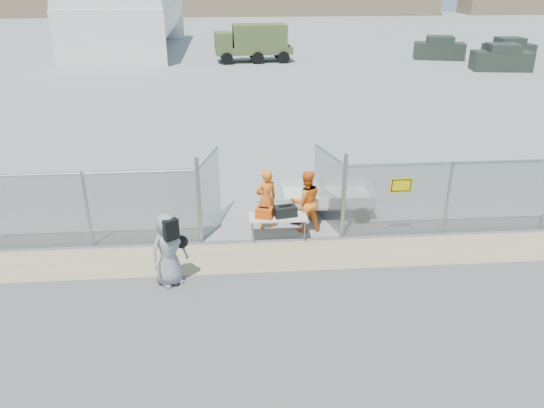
{
  "coord_description": "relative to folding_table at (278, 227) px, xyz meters",
  "views": [
    {
      "loc": [
        -1.05,
        -11.31,
        7.09
      ],
      "look_at": [
        0.0,
        2.0,
        1.1
      ],
      "focal_mm": 35.0,
      "sensor_mm": 36.0,
      "label": 1
    }
  ],
  "objects": [
    {
      "name": "security_worker_left",
      "position": [
        -0.28,
        0.69,
        0.57
      ],
      "size": [
        0.78,
        0.66,
        1.83
      ],
      "primitive_type": "imported",
      "rotation": [
        0.0,
        0.0,
        3.53
      ],
      "color": "orange",
      "rests_on": "ground"
    },
    {
      "name": "black_duffel",
      "position": [
        0.2,
        -0.0,
        0.49
      ],
      "size": [
        0.67,
        0.47,
        0.29
      ],
      "primitive_type": "cube",
      "rotation": [
        0.0,
        0.0,
        0.2
      ],
      "color": "black",
      "rests_on": "folding_table"
    },
    {
      "name": "tarmac_inside",
      "position": [
        -0.17,
        39.94,
        -0.34
      ],
      "size": [
        160.0,
        80.0,
        0.01
      ],
      "primitive_type": "cube",
      "color": "gray",
      "rests_on": "ground"
    },
    {
      "name": "parked_vehicle_far",
      "position": [
        18.92,
        25.38,
        0.6
      ],
      "size": [
        4.41,
        2.46,
        1.89
      ],
      "primitive_type": null,
      "rotation": [
        0.0,
        0.0,
        -0.14
      ],
      "color": "#272E26",
      "rests_on": "ground"
    },
    {
      "name": "quonset_hangar",
      "position": [
        -10.17,
        37.94,
        3.65
      ],
      "size": [
        9.0,
        18.0,
        8.0
      ],
      "primitive_type": null,
      "color": "white",
      "rests_on": "ground"
    },
    {
      "name": "parked_vehicle_mid",
      "position": [
        21.8,
        30.01,
        0.54
      ],
      "size": [
        3.97,
        1.89,
        1.77
      ],
      "primitive_type": null,
      "rotation": [
        0.0,
        0.0,
        0.03
      ],
      "color": "#272E26",
      "rests_on": "ground"
    },
    {
      "name": "folding_table",
      "position": [
        0.0,
        0.0,
        0.0
      ],
      "size": [
        1.64,
        0.7,
        0.69
      ],
      "primitive_type": null,
      "rotation": [
        0.0,
        0.0,
        -0.01
      ],
      "color": "silver",
      "rests_on": "ground"
    },
    {
      "name": "ground",
      "position": [
        -0.17,
        -2.06,
        -0.35
      ],
      "size": [
        160.0,
        160.0,
        0.0
      ],
      "primitive_type": "plane",
      "color": "#585858"
    },
    {
      "name": "chain_link_fence",
      "position": [
        -0.17,
        -0.06,
        0.75
      ],
      "size": [
        40.0,
        0.2,
        2.2
      ],
      "primitive_type": null,
      "color": "gray",
      "rests_on": "ground"
    },
    {
      "name": "dirt_strip",
      "position": [
        -0.17,
        -1.06,
        -0.34
      ],
      "size": [
        44.0,
        1.6,
        0.01
      ],
      "primitive_type": "cube",
      "color": "tan",
      "rests_on": "ground"
    },
    {
      "name": "orange_bag",
      "position": [
        -0.4,
        -0.06,
        0.49
      ],
      "size": [
        0.53,
        0.42,
        0.29
      ],
      "primitive_type": "cube",
      "rotation": [
        0.0,
        0.0,
        -0.26
      ],
      "color": "#F04B0C",
      "rests_on": "folding_table"
    },
    {
      "name": "visitor",
      "position": [
        -2.82,
        -2.12,
        0.58
      ],
      "size": [
        1.08,
        1.0,
        1.86
      ],
      "primitive_type": "imported",
      "rotation": [
        0.0,
        0.0,
        0.6
      ],
      "color": "gray",
      "rests_on": "ground"
    },
    {
      "name": "parked_vehicle_near",
      "position": [
        16.25,
        30.88,
        0.57
      ],
      "size": [
        4.36,
        2.76,
        1.83
      ],
      "primitive_type": null,
      "rotation": [
        0.0,
        0.0,
        -0.25
      ],
      "color": "#272E26",
      "rests_on": "ground"
    },
    {
      "name": "military_truck",
      "position": [
        0.79,
        30.83,
        1.11
      ],
      "size": [
        6.27,
        2.68,
        2.92
      ],
      "primitive_type": null,
      "rotation": [
        0.0,
        0.0,
        0.07
      ],
      "color": "#4B592D",
      "rests_on": "ground"
    },
    {
      "name": "security_worker_right",
      "position": [
        0.84,
        0.44,
        0.58
      ],
      "size": [
        1.0,
        0.83,
        1.86
      ],
      "primitive_type": "imported",
      "rotation": [
        0.0,
        0.0,
        3.29
      ],
      "color": "orange",
      "rests_on": "ground"
    },
    {
      "name": "utility_trailer",
      "position": [
        1.66,
        1.61,
        0.09
      ],
      "size": [
        3.68,
        1.98,
        0.88
      ],
      "primitive_type": null,
      "rotation": [
        0.0,
        0.0,
        -0.03
      ],
      "color": "silver",
      "rests_on": "ground"
    }
  ]
}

